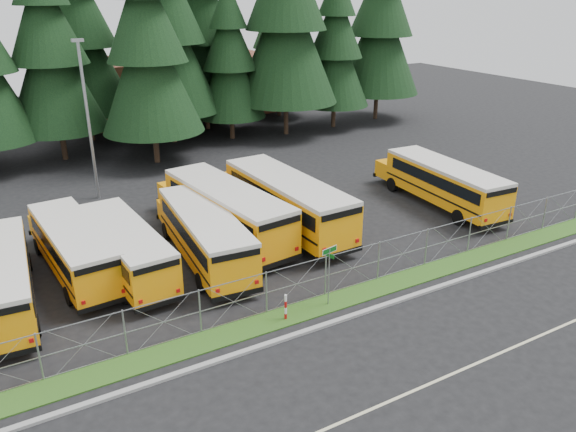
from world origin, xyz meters
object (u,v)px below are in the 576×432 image
object	(u,v)px
bus_2	(124,249)
bus_5	(284,203)
bus_1	(73,249)
striped_bollard	(286,307)
bus_4	(224,212)
light_standard	(88,116)
bus_east	(441,184)
bus_3	(203,236)
bus_0	(2,280)
street_sign	(329,264)

from	to	relation	value
bus_2	bus_5	size ratio (longest dim) A/B	0.82
bus_1	striped_bollard	world-z (taller)	bus_1
bus_4	light_standard	xyz separation A→B (m)	(-4.74, 9.92, 3.98)
bus_4	bus_east	bearing A→B (deg)	-15.91
bus_5	light_standard	bearing A→B (deg)	126.29
bus_2	bus_east	bearing A→B (deg)	-5.85
bus_3	bus_0	bearing A→B (deg)	-175.75
bus_3	street_sign	xyz separation A→B (m)	(3.07, -6.81, 0.65)
bus_5	striped_bollard	size ratio (longest dim) A/B	9.92
light_standard	street_sign	bearing A→B (deg)	-73.09
striped_bollard	light_standard	world-z (taller)	light_standard
bus_1	bus_2	world-z (taller)	bus_1
bus_3	striped_bollard	world-z (taller)	bus_3
striped_bollard	bus_5	bearing A→B (deg)	61.04
bus_4	striped_bollard	xyz separation A→B (m)	(-1.21, -9.03, -0.92)
bus_0	bus_5	distance (m)	14.91
bus_5	street_sign	distance (m)	8.81
bus_3	street_sign	distance (m)	7.49
bus_1	bus_5	bearing A→B (deg)	-5.47
bus_4	striped_bollard	distance (m)	9.16
bus_0	striped_bollard	world-z (taller)	bus_0
bus_0	bus_4	bearing A→B (deg)	14.32
light_standard	bus_1	bearing A→B (deg)	-107.99
bus_5	street_sign	bearing A→B (deg)	-108.66
bus_0	bus_4	xyz separation A→B (m)	(11.32, 2.08, 0.19)
bus_1	bus_3	xyz separation A→B (m)	(5.99, -1.81, 0.08)
bus_2	bus_east	world-z (taller)	bus_east
bus_1	bus_east	size ratio (longest dim) A/B	0.93
bus_4	street_sign	world-z (taller)	bus_4
bus_1	street_sign	distance (m)	12.52
bus_0	street_sign	size ratio (longest dim) A/B	3.61
bus_5	striped_bollard	bearing A→B (deg)	-121.02
bus_0	light_standard	xyz separation A→B (m)	(6.58, 11.99, 4.17)
bus_5	bus_east	size ratio (longest dim) A/B	1.11
street_sign	bus_1	bearing A→B (deg)	136.43
street_sign	striped_bollard	world-z (taller)	street_sign
bus_3	bus_east	xyz separation A→B (m)	(16.00, -0.15, 0.02)
street_sign	bus_0	bearing A→B (deg)	150.88
light_standard	bus_0	bearing A→B (deg)	-118.75
bus_0	bus_4	size ratio (longest dim) A/B	0.88
bus_0	bus_4	world-z (taller)	bus_4
bus_5	bus_east	xyz separation A→B (m)	(10.42, -1.78, -0.16)
street_sign	bus_east	bearing A→B (deg)	27.22
bus_0	bus_3	xyz separation A→B (m)	(9.25, -0.05, 0.05)
street_sign	bus_4	bearing A→B (deg)	96.37
street_sign	light_standard	world-z (taller)	light_standard
bus_2	striped_bollard	distance (m)	8.91
bus_4	bus_east	world-z (taller)	bus_4
bus_0	striped_bollard	xyz separation A→B (m)	(10.11, -6.96, -0.73)
bus_5	striped_bollard	xyz separation A→B (m)	(-4.72, -8.53, -0.96)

